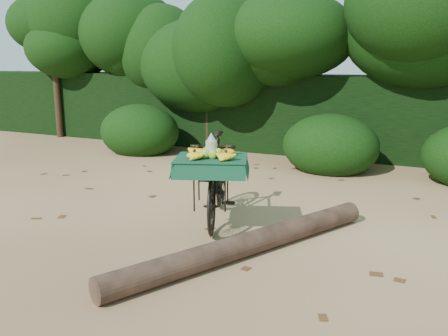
% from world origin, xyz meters
% --- Properties ---
extents(ground, '(80.00, 80.00, 0.00)m').
position_xyz_m(ground, '(0.00, 0.00, 0.00)').
color(ground, tan).
rests_on(ground, ground).
extents(vendor_bicycle, '(1.36, 2.05, 1.18)m').
position_xyz_m(vendor_bicycle, '(0.84, 0.67, 0.60)').
color(vendor_bicycle, black).
rests_on(vendor_bicycle, ground).
extents(fallen_log, '(1.80, 3.39, 0.26)m').
position_xyz_m(fallen_log, '(1.70, -0.20, 0.13)').
color(fallen_log, brown).
rests_on(fallen_log, ground).
extents(hedge_backdrop, '(26.00, 1.80, 1.80)m').
position_xyz_m(hedge_backdrop, '(0.00, 6.30, 0.90)').
color(hedge_backdrop, black).
rests_on(hedge_backdrop, ground).
extents(tree_row, '(14.50, 2.00, 4.00)m').
position_xyz_m(tree_row, '(-0.65, 5.50, 2.00)').
color(tree_row, black).
rests_on(tree_row, ground).
extents(bush_clumps, '(8.80, 1.70, 0.90)m').
position_xyz_m(bush_clumps, '(0.50, 4.30, 0.45)').
color(bush_clumps, black).
rests_on(bush_clumps, ground).
extents(leaf_litter, '(7.00, 7.30, 0.01)m').
position_xyz_m(leaf_litter, '(0.00, 0.65, 0.01)').
color(leaf_litter, '#553216').
rests_on(leaf_litter, ground).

